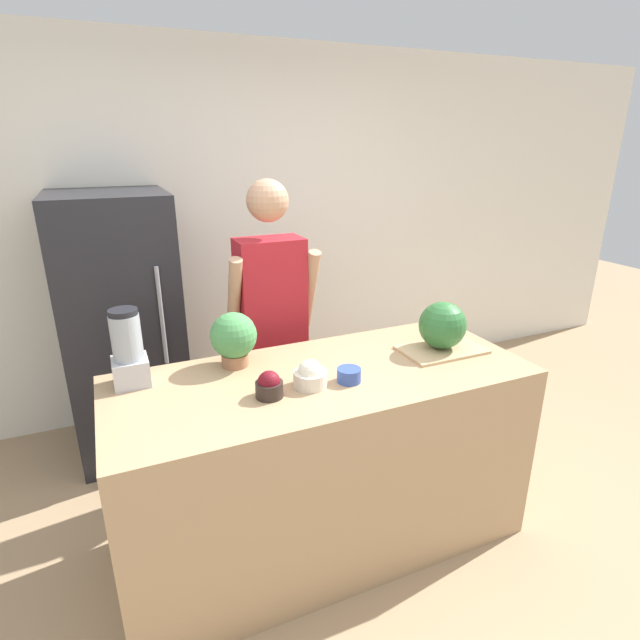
{
  "coord_description": "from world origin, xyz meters",
  "views": [
    {
      "loc": [
        -0.85,
        -1.49,
        1.94
      ],
      "look_at": [
        0.0,
        0.44,
        1.18
      ],
      "focal_mm": 28.0,
      "sensor_mm": 36.0,
      "label": 1
    }
  ],
  "objects": [
    {
      "name": "ground_plane",
      "position": [
        0.0,
        0.0,
        0.0
      ],
      "size": [
        14.0,
        14.0,
        0.0
      ],
      "primitive_type": "plane",
      "color": "tan"
    },
    {
      "name": "potted_plant",
      "position": [
        -0.35,
        0.65,
        1.08
      ],
      "size": [
        0.22,
        0.22,
        0.26
      ],
      "color": "#996647",
      "rests_on": "counter_island"
    },
    {
      "name": "bowl_cherries",
      "position": [
        -0.3,
        0.29,
        0.98
      ],
      "size": [
        0.12,
        0.12,
        0.12
      ],
      "color": "#2D231E",
      "rests_on": "counter_island"
    },
    {
      "name": "refrigerator",
      "position": [
        -0.8,
        1.71,
        0.83
      ],
      "size": [
        0.68,
        0.76,
        1.66
      ],
      "color": "#232328",
      "rests_on": "ground_plane"
    },
    {
      "name": "wall_back",
      "position": [
        0.0,
        2.13,
        1.3
      ],
      "size": [
        8.0,
        0.06,
        2.6
      ],
      "color": "white",
      "rests_on": "ground_plane"
    },
    {
      "name": "watermelon",
      "position": [
        0.66,
        0.41,
        1.07
      ],
      "size": [
        0.24,
        0.24,
        0.24
      ],
      "color": "#2D6B33",
      "rests_on": "cutting_board"
    },
    {
      "name": "counter_island",
      "position": [
        0.0,
        0.4,
        0.47
      ],
      "size": [
        1.94,
        0.8,
        0.93
      ],
      "color": "tan",
      "rests_on": "ground_plane"
    },
    {
      "name": "bowl_small_blue",
      "position": [
        0.07,
        0.28,
        0.96
      ],
      "size": [
        0.11,
        0.11,
        0.06
      ],
      "color": "#334C9E",
      "rests_on": "counter_island"
    },
    {
      "name": "cutting_board",
      "position": [
        0.66,
        0.4,
        0.94
      ],
      "size": [
        0.42,
        0.26,
        0.01
      ],
      "color": "tan",
      "rests_on": "counter_island"
    },
    {
      "name": "blender",
      "position": [
        -0.81,
        0.65,
        1.09
      ],
      "size": [
        0.15,
        0.15,
        0.35
      ],
      "color": "#B7B7BC",
      "rests_on": "counter_island"
    },
    {
      "name": "person",
      "position": [
        -0.01,
        1.1,
        0.92
      ],
      "size": [
        0.51,
        0.27,
        1.76
      ],
      "color": "#333338",
      "rests_on": "ground_plane"
    },
    {
      "name": "bowl_cream",
      "position": [
        -0.1,
        0.31,
        0.98
      ],
      "size": [
        0.15,
        0.15,
        0.12
      ],
      "color": "beige",
      "rests_on": "counter_island"
    }
  ]
}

